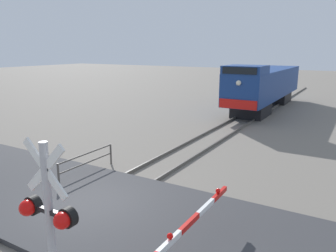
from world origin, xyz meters
name	(u,v)px	position (x,y,z in m)	size (l,w,h in m)	color
ground_plane	(90,208)	(0.00, 0.00, 0.00)	(160.00, 160.00, 0.00)	slate
rail_track_left	(75,201)	(-0.72, 0.00, 0.07)	(0.08, 80.00, 0.15)	#59544C
rail_track_right	(107,211)	(0.72, 0.00, 0.07)	(0.08, 80.00, 0.15)	#59544C
road_surface	(90,206)	(0.00, 0.00, 0.08)	(36.00, 5.55, 0.16)	#38383A
locomotive	(265,85)	(0.00, 21.52, 2.04)	(2.82, 14.68, 3.98)	black
crossing_signal	(49,224)	(3.08, -4.07, 2.28)	(1.18, 0.33, 3.73)	#ADADB2
guard_railing	(87,160)	(-2.21, 2.17, 0.63)	(0.08, 3.11, 0.95)	#4C4742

